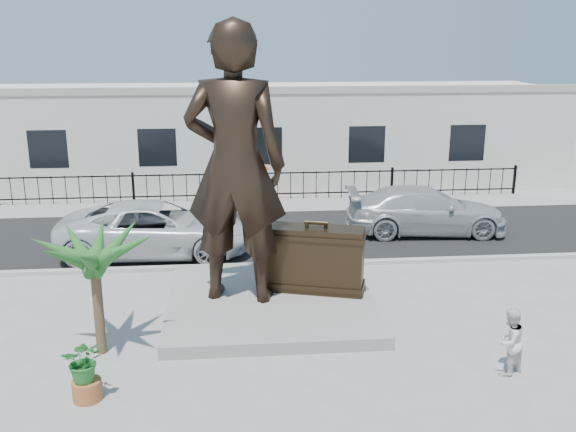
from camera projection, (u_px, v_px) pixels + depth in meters
name	position (u px, v px, depth m)	size (l,w,h in m)	color
ground	(296.00, 332.00, 15.13)	(100.00, 100.00, 0.00)	#9E9991
street	(273.00, 233.00, 22.80)	(40.00, 7.00, 0.01)	black
curb	(280.00, 265.00, 19.43)	(40.00, 0.25, 0.12)	#A5A399
far_sidewalk	(266.00, 204.00, 26.63)	(40.00, 2.50, 0.02)	#9E9991
plinth	(270.00, 302.00, 16.48)	(5.20, 5.20, 0.30)	gray
fence	(265.00, 186.00, 27.24)	(22.00, 0.10, 1.20)	black
building	(260.00, 134.00, 30.83)	(28.00, 7.00, 4.40)	silver
statue	(235.00, 165.00, 15.54)	(2.51, 1.64, 6.87)	black
suitcase	(316.00, 259.00, 16.63)	(2.44, 0.78, 1.72)	black
tourist	(509.00, 341.00, 13.12)	(0.70, 0.54, 1.44)	silver
car_white	(156.00, 229.00, 20.35)	(2.80, 6.07, 1.69)	silver
car_silver	(426.00, 210.00, 22.59)	(2.27, 5.59, 1.62)	#ADAFB2
worker	(262.00, 183.00, 26.74)	(1.05, 0.61, 1.63)	#FF420D
palm_tree	(102.00, 352.00, 14.19)	(1.80, 1.80, 3.20)	#22571F
planter	(87.00, 390.00, 12.30)	(0.56, 0.56, 0.40)	#A2572A
shrub	(84.00, 360.00, 12.13)	(0.77, 0.67, 0.86)	#236D27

